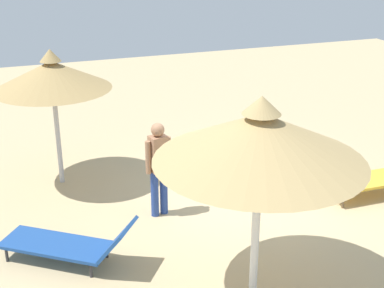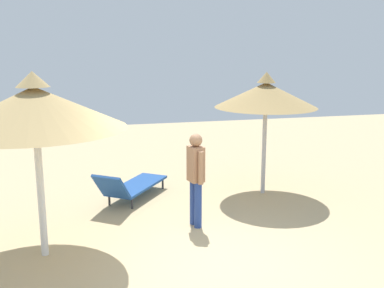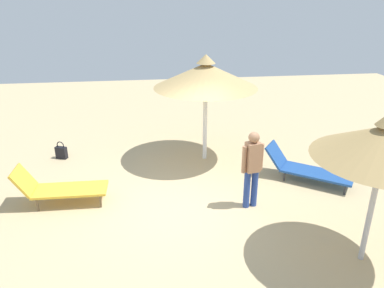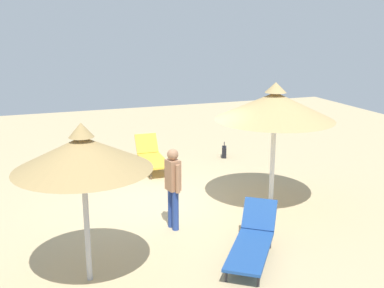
% 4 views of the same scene
% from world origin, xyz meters
% --- Properties ---
extents(ground, '(24.00, 24.00, 0.10)m').
position_xyz_m(ground, '(0.00, 0.00, -0.05)').
color(ground, tan).
extents(parasol_umbrella_far_right, '(2.58, 2.58, 2.73)m').
position_xyz_m(parasol_umbrella_far_right, '(0.87, 2.21, 2.22)').
color(parasol_umbrella_far_right, white).
rests_on(parasol_umbrella_far_right, ground).
extents(parasol_umbrella_near_right, '(2.09, 2.09, 2.55)m').
position_xyz_m(parasol_umbrella_near_right, '(2.80, -2.10, 2.09)').
color(parasol_umbrella_near_right, '#B2B2B7').
rests_on(parasol_umbrella_near_right, ground).
extents(lounge_chair_center, '(1.96, 1.67, 0.76)m').
position_xyz_m(lounge_chair_center, '(3.00, 0.68, 0.31)').
color(lounge_chair_center, '#1E478C').
rests_on(lounge_chair_center, ground).
extents(person_standing_front, '(0.45, 0.27, 1.63)m').
position_xyz_m(person_standing_front, '(1.41, -0.26, 0.93)').
color(person_standing_front, navy).
rests_on(person_standing_front, ground).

